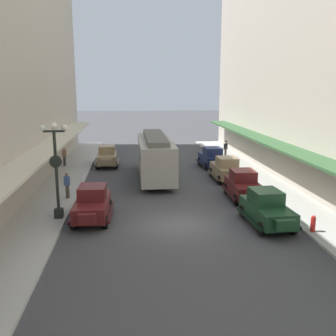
{
  "coord_description": "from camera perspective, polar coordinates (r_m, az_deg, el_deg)",
  "views": [
    {
      "loc": [
        -2.46,
        -18.82,
        7.08
      ],
      "look_at": [
        0.0,
        6.0,
        1.8
      ],
      "focal_mm": 40.9,
      "sensor_mm": 36.0,
      "label": 1
    }
  ],
  "objects": [
    {
      "name": "ground_plane",
      "position": [
        20.26,
        1.69,
        -8.51
      ],
      "size": [
        200.0,
        200.0,
        0.0
      ],
      "primitive_type": "plane",
      "color": "#424244"
    },
    {
      "name": "fire_hydrant",
      "position": [
        20.16,
        20.81,
        -7.73
      ],
      "size": [
        0.24,
        0.24,
        0.82
      ],
      "color": "#B21E19",
      "rests_on": "sidewalk_right"
    },
    {
      "name": "parked_car_4",
      "position": [
        29.9,
        8.64,
        -0.03
      ],
      "size": [
        2.21,
        4.29,
        1.84
      ],
      "color": "#997F5B",
      "rests_on": "ground"
    },
    {
      "name": "parked_car_3",
      "position": [
        34.58,
        6.55,
        1.65
      ],
      "size": [
        2.3,
        4.32,
        1.84
      ],
      "color": "#19234C",
      "rests_on": "ground"
    },
    {
      "name": "pedestrian_1",
      "position": [
        38.81,
        8.57,
        2.82
      ],
      "size": [
        0.36,
        0.28,
        1.67
      ],
      "color": "#4C4238",
      "rests_on": "sidewalk_right"
    },
    {
      "name": "parked_car_5",
      "position": [
        25.14,
        11.2,
        -2.41
      ],
      "size": [
        2.22,
        4.29,
        1.84
      ],
      "color": "#591919",
      "rests_on": "ground"
    },
    {
      "name": "sidewalk_left",
      "position": [
        20.71,
        -19.61,
        -8.55
      ],
      "size": [
        3.0,
        60.0,
        0.15
      ],
      "primitive_type": "cube",
      "color": "#B7B5AD",
      "rests_on": "ground"
    },
    {
      "name": "streetcar",
      "position": [
        29.91,
        -1.92,
        1.98
      ],
      "size": [
        2.56,
        9.61,
        3.46
      ],
      "color": "#ADA899",
      "rests_on": "ground"
    },
    {
      "name": "pedestrian_0",
      "position": [
        25.09,
        -14.8,
        -2.51
      ],
      "size": [
        0.36,
        0.24,
        1.64
      ],
      "color": "#4C4238",
      "rests_on": "sidewalk_left"
    },
    {
      "name": "lamp_post_with_clock",
      "position": [
        21.02,
        -16.35,
        0.23
      ],
      "size": [
        1.42,
        0.44,
        5.16
      ],
      "color": "black",
      "rests_on": "sidewalk_left"
    },
    {
      "name": "parked_car_2",
      "position": [
        21.21,
        -11.22,
        -5.1
      ],
      "size": [
        2.23,
        4.29,
        1.84
      ],
      "color": "#591919",
      "rests_on": "ground"
    },
    {
      "name": "parked_car_1",
      "position": [
        20.64,
        14.51,
        -5.74
      ],
      "size": [
        2.29,
        4.31,
        1.84
      ],
      "color": "#193D23",
      "rests_on": "ground"
    },
    {
      "name": "sidewalk_right",
      "position": [
        22.42,
        21.23,
        -7.1
      ],
      "size": [
        3.0,
        60.0,
        0.15
      ],
      "primitive_type": "cube",
      "color": "#B7B5AD",
      "rests_on": "ground"
    },
    {
      "name": "pedestrian_2",
      "position": [
        35.49,
        -15.19,
        1.65
      ],
      "size": [
        0.36,
        0.24,
        1.64
      ],
      "color": "#2D2D33",
      "rests_on": "sidewalk_left"
    },
    {
      "name": "parked_car_0",
      "position": [
        35.37,
        -9.08,
        1.81
      ],
      "size": [
        2.25,
        4.3,
        1.84
      ],
      "color": "#997F5B",
      "rests_on": "ground"
    }
  ]
}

